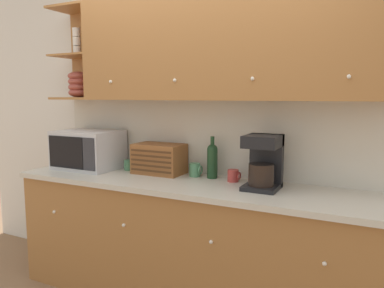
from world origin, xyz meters
name	(u,v)px	position (x,y,z in m)	size (l,w,h in m)	color
ground_plane	(204,283)	(0.00, 0.00, 0.00)	(24.00, 24.00, 0.00)	#896647
wall_back	(206,131)	(0.00, 0.03, 1.30)	(5.18, 0.06, 2.60)	silver
counter_unit	(186,242)	(0.00, -0.32, 0.48)	(2.80, 0.66, 0.95)	#A36B38
backsplash_panel	(204,137)	(0.00, -0.01, 1.26)	(2.78, 0.01, 0.60)	beige
upper_cabinets	(215,45)	(0.16, -0.16, 1.96)	(2.78, 0.35, 0.81)	#A36B38
microwave	(88,150)	(-1.01, -0.25, 1.12)	(0.53, 0.42, 0.34)	silver
mug_patterned_third	(129,165)	(-0.64, -0.15, 1.00)	(0.10, 0.08, 0.09)	#4C845B
bread_box	(159,159)	(-0.34, -0.16, 1.08)	(0.41, 0.26, 0.25)	brown
mug_blue_second	(195,170)	(-0.02, -0.13, 1.01)	(0.10, 0.09, 0.11)	#4C845B
wine_bottle	(212,159)	(0.13, -0.12, 1.10)	(0.08, 0.08, 0.33)	#19381E
mug	(233,176)	(0.32, -0.16, 1.00)	(0.10, 0.08, 0.09)	#B73D38
coffee_maker	(263,161)	(0.57, -0.26, 1.14)	(0.23, 0.26, 0.37)	black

